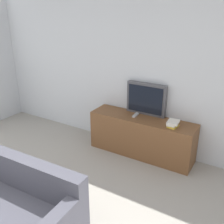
{
  "coord_description": "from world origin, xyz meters",
  "views": [
    {
      "loc": [
        1.68,
        -0.72,
        2.29
      ],
      "look_at": [
        -0.16,
        2.35,
        0.83
      ],
      "focal_mm": 42.0,
      "sensor_mm": 36.0,
      "label": 1
    }
  ],
  "objects_px": {
    "television": "(146,99)",
    "tv_stand": "(141,136)",
    "remote_on_stand": "(136,115)",
    "book_stack": "(173,124)"
  },
  "relations": [
    {
      "from": "book_stack",
      "to": "remote_on_stand",
      "type": "bearing_deg",
      "value": 171.82
    },
    {
      "from": "television",
      "to": "tv_stand",
      "type": "bearing_deg",
      "value": -81.06
    },
    {
      "from": "book_stack",
      "to": "television",
      "type": "bearing_deg",
      "value": 156.02
    },
    {
      "from": "book_stack",
      "to": "remote_on_stand",
      "type": "height_order",
      "value": "book_stack"
    },
    {
      "from": "tv_stand",
      "to": "television",
      "type": "relative_size",
      "value": 2.59
    },
    {
      "from": "tv_stand",
      "to": "remote_on_stand",
      "type": "relative_size",
      "value": 9.08
    },
    {
      "from": "tv_stand",
      "to": "remote_on_stand",
      "type": "bearing_deg",
      "value": 167.5
    },
    {
      "from": "television",
      "to": "book_stack",
      "type": "bearing_deg",
      "value": -23.98
    },
    {
      "from": "television",
      "to": "remote_on_stand",
      "type": "bearing_deg",
      "value": -124.97
    },
    {
      "from": "book_stack",
      "to": "remote_on_stand",
      "type": "relative_size",
      "value": 1.16
    }
  ]
}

